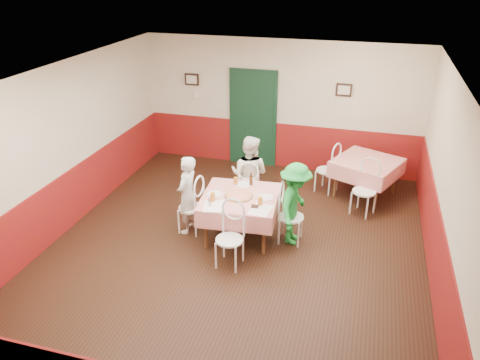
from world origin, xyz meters
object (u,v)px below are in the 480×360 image
(chair_second_b, at_px, (364,192))
(glass_a, at_px, (213,197))
(chair_left, at_px, (191,208))
(chair_near, at_px, (229,240))
(chair_right, at_px, (291,217))
(wallet, at_px, (255,206))
(glass_b, at_px, (260,201))
(glass_c, at_px, (236,181))
(second_table, at_px, (365,178))
(pizza, at_px, (239,196))
(beer_bottle, at_px, (251,180))
(diner_right, at_px, (295,204))
(chair_far, at_px, (249,190))
(main_table, at_px, (240,216))
(diner_far, at_px, (249,175))
(chair_second_a, at_px, (327,171))
(diner_left, at_px, (187,195))

(chair_second_b, xyz_separation_m, glass_a, (-2.34, -1.63, 0.38))
(chair_left, distance_m, chair_near, 1.20)
(chair_right, relative_size, wallet, 8.18)
(glass_b, bearing_deg, chair_left, 174.01)
(glass_c, bearing_deg, second_table, 38.14)
(glass_b, bearing_deg, pizza, 155.90)
(pizza, distance_m, beer_bottle, 0.47)
(glass_c, xyz_separation_m, diner_right, (1.09, -0.32, -0.12))
(chair_left, xyz_separation_m, glass_b, (1.24, -0.13, 0.38))
(chair_far, relative_size, glass_a, 6.38)
(chair_second_b, bearing_deg, second_table, 113.43)
(glass_b, bearing_deg, beer_bottle, 116.54)
(chair_near, height_order, pizza, chair_near)
(main_table, distance_m, chair_far, 0.85)
(second_table, bearing_deg, glass_c, -141.86)
(chair_far, bearing_deg, chair_right, 127.14)
(chair_far, xyz_separation_m, diner_far, (-0.00, 0.05, 0.28))
(glass_b, xyz_separation_m, diner_far, (-0.47, 1.10, -0.09))
(main_table, distance_m, pizza, 0.40)
(diner_right, bearing_deg, glass_b, 123.70)
(glass_c, bearing_deg, chair_second_b, 23.59)
(second_table, distance_m, pizza, 2.92)
(diner_right, bearing_deg, main_table, 99.66)
(chair_near, height_order, glass_c, chair_near)
(chair_second_a, relative_size, wallet, 8.18)
(chair_second_a, relative_size, glass_c, 7.16)
(chair_left, height_order, chair_second_a, same)
(main_table, xyz_separation_m, wallet, (0.32, -0.30, 0.40))
(diner_left, bearing_deg, chair_right, 100.67)
(wallet, bearing_deg, diner_right, 28.37)
(main_table, height_order, beer_bottle, beer_bottle)
(chair_second_b, bearing_deg, chair_right, -107.89)
(main_table, xyz_separation_m, chair_left, (-0.85, -0.07, 0.08))
(chair_left, height_order, glass_b, chair_left)
(diner_left, bearing_deg, chair_left, 100.67)
(chair_right, height_order, pizza, chair_right)
(chair_far, distance_m, diner_right, 1.26)
(wallet, bearing_deg, chair_right, 30.49)
(glass_a, bearing_deg, chair_near, -51.36)
(pizza, bearing_deg, chair_second_a, 59.94)
(chair_near, distance_m, glass_c, 1.33)
(chair_far, distance_m, beer_bottle, 0.60)
(glass_b, bearing_deg, second_table, 55.58)
(diner_left, relative_size, diner_right, 0.98)
(chair_right, bearing_deg, main_table, 95.19)
(glass_a, relative_size, glass_c, 1.12)
(chair_far, bearing_deg, main_table, 82.14)
(glass_a, bearing_deg, second_table, 45.51)
(chair_left, height_order, diner_left, diner_left)
(glass_b, distance_m, wallet, 0.13)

